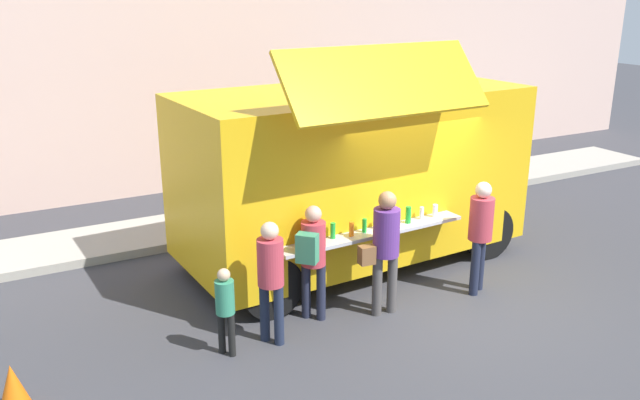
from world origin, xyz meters
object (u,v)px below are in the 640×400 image
Objects in this scene: customer_front_ordering at (385,243)px; customer_extra_browsing at (481,227)px; customer_mid_with_backpack at (312,252)px; customer_rear_waiting at (271,272)px; trash_bin at (455,171)px; traffic_cone_orange at (13,387)px; child_near_queue at (225,304)px; food_truck_main at (353,170)px.

customer_front_ordering is 1.04× the size of customer_extra_browsing.
customer_rear_waiting reaches higher than customer_mid_with_backpack.
trash_bin is 6.87m from customer_mid_with_backpack.
traffic_cone_orange is 0.33× the size of customer_rear_waiting.
customer_mid_with_backpack is 1.00× the size of customer_rear_waiting.
traffic_cone_orange is at bearing 58.98° from customer_extra_browsing.
child_near_queue reaches higher than trash_bin.
food_truck_main is at bearing -12.42° from customer_front_ordering.
child_near_queue is at bearing -150.66° from food_truck_main.
food_truck_main reaches higher than traffic_cone_orange.
child_near_queue is (2.44, -0.02, 0.42)m from traffic_cone_orange.
customer_extra_browsing is (1.63, -0.09, -0.03)m from customer_front_ordering.
customer_mid_with_backpack is 2.62m from customer_extra_browsing.
food_truck_main is at bearing 5.92° from customer_rear_waiting.
customer_mid_with_backpack is at bearing -11.35° from customer_rear_waiting.
traffic_cone_orange is 0.33× the size of customer_mid_with_backpack.
customer_front_ordering is 1.09× the size of customer_rear_waiting.
traffic_cone_orange is (-5.36, -1.82, -1.30)m from food_truck_main.
customer_rear_waiting is at bearing -31.68° from child_near_queue.
customer_mid_with_backpack is at bearing 77.13° from customer_front_ordering.
child_near_queue is at bearing 94.94° from customer_front_ordering.
customer_front_ordering is 1.01m from customer_mid_with_backpack.
food_truck_main is 2.25m from customer_mid_with_backpack.
customer_front_ordering is 1.63m from customer_extra_browsing.
customer_front_ordering is (4.77, -0.03, 0.79)m from traffic_cone_orange.
food_truck_main is 3.13× the size of customer_front_ordering.
customer_extra_browsing is at bearing -1.04° from traffic_cone_orange.
customer_extra_browsing reaches higher than trash_bin.
trash_bin is (9.47, 4.14, 0.20)m from traffic_cone_orange.
customer_mid_with_backpack reaches higher than trash_bin.
customer_front_ordering is at bearing -33.36° from customer_rear_waiting.
customer_front_ordering is 2.36m from child_near_queue.
traffic_cone_orange is 2.48m from child_near_queue.
traffic_cone_orange is at bearing 147.23° from customer_rear_waiting.
customer_rear_waiting is at bearing 58.16° from customer_extra_browsing.
customer_rear_waiting is (-2.29, -1.83, -0.58)m from food_truck_main.
child_near_queue is (-2.92, -1.84, -0.88)m from food_truck_main.
customer_rear_waiting is (3.06, -0.01, 0.71)m from traffic_cone_orange.
food_truck_main reaches higher than child_near_queue.
customer_mid_with_backpack is at bearing -138.04° from food_truck_main.
customer_rear_waiting is at bearing -0.15° from traffic_cone_orange.
traffic_cone_orange is 6.44m from customer_extra_browsing.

